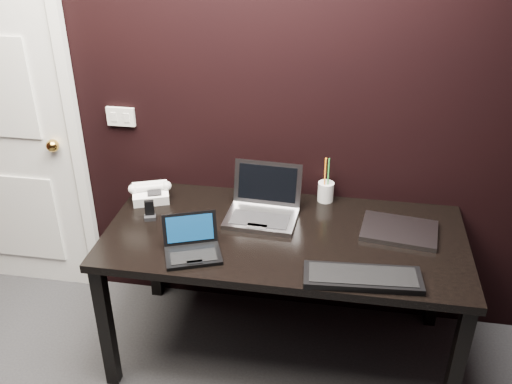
% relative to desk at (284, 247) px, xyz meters
% --- Properties ---
extents(wall_back, '(4.00, 0.00, 4.00)m').
position_rel_desk_xyz_m(wall_back, '(-0.30, 0.40, 0.64)').
color(wall_back, black).
rests_on(wall_back, ground).
extents(wall_switch, '(0.15, 0.02, 0.10)m').
position_rel_desk_xyz_m(wall_switch, '(-0.92, 0.39, 0.46)').
color(wall_switch, silver).
rests_on(wall_switch, wall_back).
extents(desk, '(1.70, 0.80, 0.74)m').
position_rel_desk_xyz_m(desk, '(0.00, 0.00, 0.00)').
color(desk, black).
rests_on(desk, ground).
extents(netbook, '(0.31, 0.29, 0.16)m').
position_rel_desk_xyz_m(netbook, '(-0.39, -0.23, 0.11)').
color(netbook, black).
rests_on(netbook, desk).
extents(silver_laptop, '(0.36, 0.33, 0.24)m').
position_rel_desk_xyz_m(silver_laptop, '(-0.13, 0.14, 0.12)').
color(silver_laptop, '#97979C').
rests_on(silver_laptop, desk).
extents(ext_keyboard, '(0.50, 0.20, 0.03)m').
position_rel_desk_xyz_m(ext_keyboard, '(0.36, -0.30, 0.09)').
color(ext_keyboard, black).
rests_on(ext_keyboard, desk).
extents(closed_laptop, '(0.38, 0.29, 0.02)m').
position_rel_desk_xyz_m(closed_laptop, '(0.53, 0.10, 0.09)').
color(closed_laptop, gray).
rests_on(closed_laptop, desk).
extents(desk_phone, '(0.23, 0.22, 0.11)m').
position_rel_desk_xyz_m(desk_phone, '(-0.73, 0.21, 0.12)').
color(desk_phone, white).
rests_on(desk_phone, desk).
extents(mobile_phone, '(0.06, 0.06, 0.10)m').
position_rel_desk_xyz_m(mobile_phone, '(-0.67, 0.03, 0.11)').
color(mobile_phone, black).
rests_on(mobile_phone, desk).
extents(pen_cup, '(0.11, 0.11, 0.24)m').
position_rel_desk_xyz_m(pen_cup, '(0.17, 0.35, 0.13)').
color(pen_cup, silver).
rests_on(pen_cup, desk).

